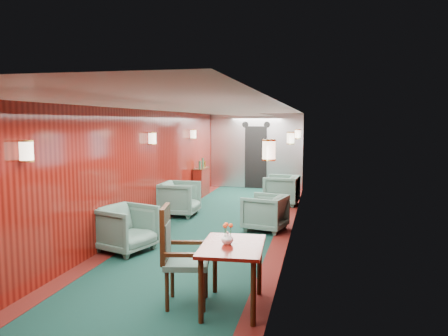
% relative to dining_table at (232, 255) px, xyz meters
% --- Properties ---
extents(room, '(12.00, 12.10, 2.40)m').
position_rel_dining_table_xyz_m(room, '(-1.06, 3.29, 1.00)').
color(room, '#0D3027').
rests_on(room, ground).
extents(bulkhead, '(2.98, 0.17, 2.39)m').
position_rel_dining_table_xyz_m(bulkhead, '(-1.06, 9.20, 0.56)').
color(bulkhead, silver).
rests_on(bulkhead, ground).
extents(windows_right, '(0.02, 8.60, 0.80)m').
position_rel_dining_table_xyz_m(windows_right, '(0.43, 3.54, 0.82)').
color(windows_right, silver).
rests_on(windows_right, ground).
extents(wall_sconces, '(2.97, 7.97, 0.25)m').
position_rel_dining_table_xyz_m(wall_sconces, '(-1.06, 3.85, 1.16)').
color(wall_sconces, '#F9E8C2').
rests_on(wall_sconces, ground).
extents(dining_table, '(0.76, 1.04, 0.75)m').
position_rel_dining_table_xyz_m(dining_table, '(0.00, 0.00, 0.00)').
color(dining_table, '#63140D').
rests_on(dining_table, ground).
extents(side_chair, '(0.61, 0.63, 1.17)m').
position_rel_dining_table_xyz_m(side_chair, '(-0.65, -0.03, 0.01)').
color(side_chair, '#1D433D').
rests_on(side_chair, ground).
extents(credenza, '(0.29, 0.91, 1.09)m').
position_rel_dining_table_xyz_m(credenza, '(-2.40, 7.38, -0.21)').
color(credenza, '#63140D').
rests_on(credenza, ground).
extents(flower_vase, '(0.15, 0.15, 0.15)m').
position_rel_dining_table_xyz_m(flower_vase, '(-0.06, 0.01, 0.19)').
color(flower_vase, white).
rests_on(flower_vase, dining_table).
extents(armchair_left_near, '(1.06, 1.05, 0.77)m').
position_rel_dining_table_xyz_m(armchair_left_near, '(-2.16, 1.80, -0.25)').
color(armchair_left_near, '#1D433D').
rests_on(armchair_left_near, ground).
extents(armchair_left_far, '(0.87, 0.84, 0.78)m').
position_rel_dining_table_xyz_m(armchair_left_far, '(-2.17, 4.63, -0.24)').
color(armchair_left_far, '#1D433D').
rests_on(armchair_left_far, ground).
extents(armchair_right_near, '(0.94, 0.92, 0.71)m').
position_rel_dining_table_xyz_m(armchair_right_near, '(-0.08, 3.69, -0.27)').
color(armchair_right_near, '#1D433D').
rests_on(armchair_right_near, ground).
extents(armchair_right_far, '(0.93, 0.91, 0.77)m').
position_rel_dining_table_xyz_m(armchair_right_far, '(0.01, 6.43, -0.24)').
color(armchair_right_far, '#1D433D').
rests_on(armchair_right_far, ground).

